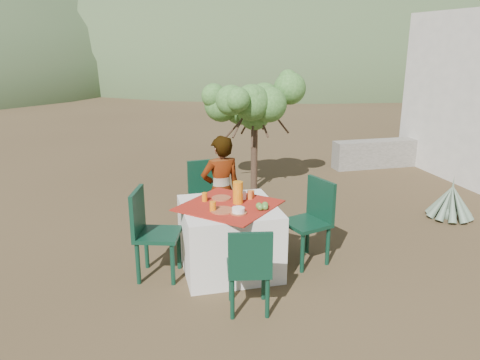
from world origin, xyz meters
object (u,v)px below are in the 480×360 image
at_px(chair_left, 150,229).
at_px(chair_right, 312,217).
at_px(person, 221,191).
at_px(shrub_tree, 257,109).
at_px(juice_pitcher, 238,193).
at_px(agave, 451,202).
at_px(chair_near, 249,267).
at_px(table, 229,237).
at_px(chair_far, 207,194).

xyz_separation_m(chair_left, chair_right, (1.83, -0.06, -0.00)).
xyz_separation_m(person, shrub_tree, (1.04, 2.08, 0.69)).
relative_size(shrub_tree, juice_pitcher, 7.13).
bearing_deg(agave, shrub_tree, 139.43).
bearing_deg(chair_right, chair_near, -64.70).
distance_m(table, person, 0.77).
bearing_deg(chair_near, shrub_tree, -96.50).
bearing_deg(person, chair_left, 27.58).
relative_size(chair_left, shrub_tree, 0.56).
distance_m(chair_right, juice_pitcher, 0.92).
bearing_deg(agave, chair_near, -153.83).
relative_size(chair_near, juice_pitcher, 3.53).
height_order(chair_far, agave, chair_far).
height_order(agave, juice_pitcher, juice_pitcher).
bearing_deg(person, agave, 172.51).
height_order(chair_near, person, person).
distance_m(table, shrub_tree, 3.16).
height_order(chair_near, shrub_tree, shrub_tree).
bearing_deg(chair_far, chair_left, -132.79).
xyz_separation_m(chair_left, person, (0.91, 0.67, 0.15)).
bearing_deg(chair_far, juice_pitcher, -85.05).
distance_m(chair_left, agave, 4.38).
bearing_deg(table, chair_near, -90.91).
height_order(chair_near, agave, chair_near).
height_order(table, chair_right, chair_right).
height_order(table, chair_left, chair_left).
xyz_separation_m(shrub_tree, juice_pitcher, (-0.98, -2.75, -0.50)).
xyz_separation_m(table, shrub_tree, (1.09, 2.79, 1.00)).
height_order(table, juice_pitcher, juice_pitcher).
bearing_deg(chair_near, table, -80.83).
distance_m(chair_right, person, 1.18).
distance_m(chair_right, agave, 2.63).
height_order(table, shrub_tree, shrub_tree).
xyz_separation_m(chair_far, shrub_tree, (1.16, 1.74, 0.84)).
relative_size(chair_left, chair_right, 1.01).
xyz_separation_m(chair_right, juice_pitcher, (-0.86, 0.06, 0.34)).
xyz_separation_m(agave, juice_pitcher, (-3.34, -0.74, 0.65)).
distance_m(chair_far, shrub_tree, 2.25).
bearing_deg(person, chair_near, 78.97).
relative_size(chair_right, juice_pitcher, 3.98).
height_order(table, chair_far, chair_far).
height_order(chair_far, shrub_tree, shrub_tree).
height_order(shrub_tree, agave, shrub_tree).
height_order(chair_far, person, person).
bearing_deg(chair_far, shrub_tree, 51.79).
distance_m(chair_near, juice_pitcher, 1.05).
height_order(shrub_tree, juice_pitcher, shrub_tree).
relative_size(chair_near, agave, 1.23).
xyz_separation_m(chair_near, agave, (3.46, 1.70, -0.24)).
xyz_separation_m(table, juice_pitcher, (0.11, 0.03, 0.50)).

